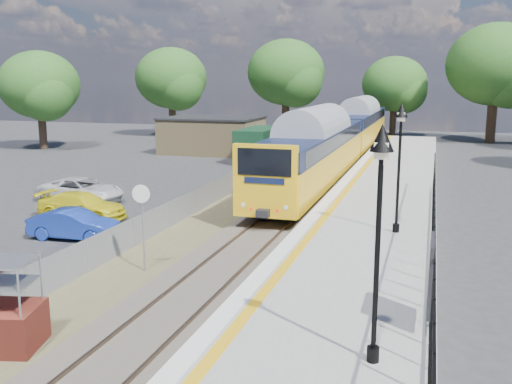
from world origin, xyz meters
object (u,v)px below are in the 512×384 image
at_px(speed_sign, 142,213).
at_px(car_blue, 74,224).
at_px(victorian_lamp_south, 380,190).
at_px(car_white, 81,190).
at_px(brick_plinth, 8,307).
at_px(car_yellow, 82,206).
at_px(train, 342,134).
at_px(victorian_lamp_north, 400,138).

height_order(speed_sign, car_blue, speed_sign).
relative_size(victorian_lamp_south, car_white, 1.00).
xyz_separation_m(brick_plinth, speed_sign, (0.38, 5.86, 0.97)).
height_order(victorian_lamp_south, speed_sign, victorian_lamp_south).
bearing_deg(car_white, car_yellow, -140.81).
height_order(victorian_lamp_south, brick_plinth, victorian_lamp_south).
xyz_separation_m(train, car_blue, (-7.12, -23.21, -1.74)).
distance_m(train, brick_plinth, 32.07).
relative_size(victorian_lamp_north, brick_plinth, 2.06).
relative_size(car_blue, car_white, 0.79).
distance_m(victorian_lamp_north, train, 22.44).
distance_m(speed_sign, car_yellow, 8.73).
bearing_deg(victorian_lamp_south, speed_sign, 144.70).
bearing_deg(speed_sign, car_blue, 139.35).
bearing_deg(victorian_lamp_north, car_blue, -173.17).
relative_size(speed_sign, car_white, 0.65).
relative_size(speed_sign, car_yellow, 0.71).
relative_size(victorian_lamp_north, car_blue, 1.26).
bearing_deg(victorian_lamp_north, brick_plinth, -128.74).
bearing_deg(car_blue, victorian_lamp_south, -127.91).
xyz_separation_m(speed_sign, car_yellow, (-6.29, 5.89, -1.43)).
relative_size(victorian_lamp_south, speed_sign, 1.55).
height_order(victorian_lamp_south, train, victorian_lamp_south).
distance_m(car_yellow, car_white, 3.84).
bearing_deg(speed_sign, car_white, 124.10).
height_order(speed_sign, car_yellow, speed_sign).
bearing_deg(car_yellow, victorian_lamp_south, -128.84).
height_order(victorian_lamp_north, brick_plinth, victorian_lamp_north).
bearing_deg(car_white, victorian_lamp_south, -127.15).
xyz_separation_m(brick_plinth, car_white, (-8.09, 14.91, -0.43)).
bearing_deg(speed_sign, car_yellow, 127.89).
bearing_deg(speed_sign, victorian_lamp_south, -44.30).
distance_m(train, car_yellow, 22.07).
bearing_deg(car_yellow, car_blue, -151.14).
distance_m(victorian_lamp_south, car_blue, 15.67).
bearing_deg(brick_plinth, victorian_lamp_south, 1.33).
bearing_deg(victorian_lamp_south, brick_plinth, -178.67).
bearing_deg(train, brick_plinth, -95.15).
height_order(speed_sign, car_white, speed_sign).
xyz_separation_m(victorian_lamp_north, train, (-5.30, 21.72, -1.96)).
bearing_deg(victorian_lamp_north, speed_sign, -150.93).
bearing_deg(brick_plinth, train, 84.85).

